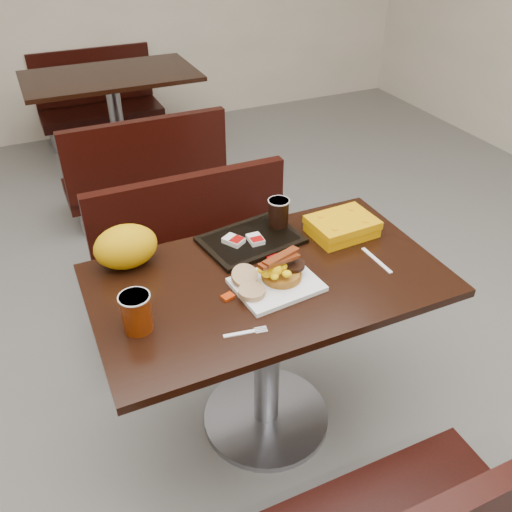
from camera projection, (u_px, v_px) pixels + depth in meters
name	position (u px, v px, depth m)	size (l,w,h in m)	color
floor	(266.00, 418.00, 2.29)	(6.00, 7.00, 0.01)	gray
table_near	(267.00, 355.00, 2.07)	(1.20, 0.70, 0.75)	black
bench_near_n	(205.00, 262.00, 2.60)	(1.00, 0.46, 0.72)	black
table_far	(118.00, 125.00, 4.02)	(1.20, 0.70, 0.75)	black
bench_far_s	(142.00, 164.00, 3.50)	(1.00, 0.46, 0.72)	black
bench_far_n	(99.00, 98.00, 4.55)	(1.00, 0.46, 0.72)	black
platter	(276.00, 285.00, 1.81)	(0.27, 0.21, 0.02)	white
pancake_stack	(282.00, 274.00, 1.82)	(0.14, 0.14, 0.03)	#9D661A
sausage_patty	(292.00, 265.00, 1.83)	(0.08, 0.08, 0.01)	black
scrambled_eggs	(274.00, 271.00, 1.77)	(0.09, 0.08, 0.05)	#FCEB05
bacon_strips	(279.00, 260.00, 1.77)	(0.17, 0.07, 0.01)	#441204
muffin_bottom	(252.00, 292.00, 1.75)	(0.09, 0.09, 0.02)	tan
muffin_top	(245.00, 276.00, 1.80)	(0.09, 0.09, 0.02)	tan
coffee_cup_near	(136.00, 313.00, 1.61)	(0.09, 0.09, 0.13)	#902805
fork	(239.00, 334.00, 1.62)	(0.13, 0.02, 0.00)	white
knife	(377.00, 260.00, 1.94)	(0.17, 0.01, 0.00)	white
condiment_syrup	(228.00, 297.00, 1.76)	(0.04, 0.03, 0.01)	#A82A07
condiment_ketchup	(272.00, 257.00, 1.95)	(0.04, 0.03, 0.01)	#8C0504
tray	(251.00, 240.00, 2.03)	(0.36, 0.25, 0.02)	black
hashbrown_sleeve_left	(234.00, 240.00, 2.00)	(0.05, 0.07, 0.02)	silver
hashbrown_sleeve_right	(255.00, 239.00, 2.00)	(0.05, 0.07, 0.02)	silver
coffee_cup_far	(279.00, 213.00, 2.08)	(0.08, 0.08, 0.11)	black
clamshell	(342.00, 226.00, 2.07)	(0.24, 0.18, 0.07)	orange
paper_bag	(126.00, 247.00, 1.87)	(0.22, 0.16, 0.15)	#D89A07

